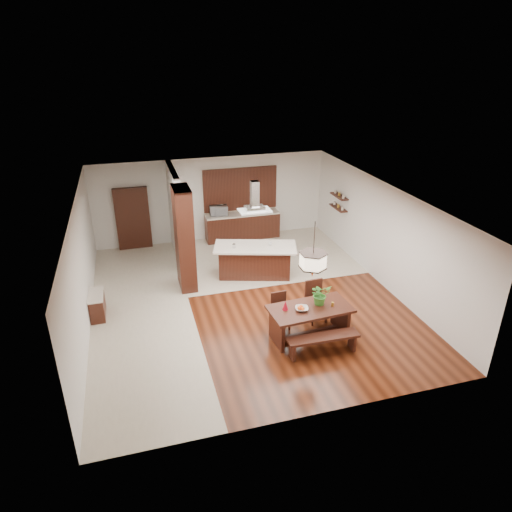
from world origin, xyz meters
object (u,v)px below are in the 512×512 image
object	(u,v)px
foliage_plant	(320,294)
microwave	(219,211)
dining_chair_right	(317,302)
dining_table	(310,315)
kitchen_island	(255,260)
dining_bench	(323,345)
pendant_lantern	(314,250)
dining_chair_left	(281,312)
fruit_bowl	(302,309)
island_cup	(270,244)
range_hood	(255,196)
hallway_console	(97,305)

from	to	relation	value
foliage_plant	microwave	distance (m)	6.34
dining_chair_right	microwave	distance (m)	5.90
dining_table	kitchen_island	xyz separation A→B (m)	(-0.37, 3.39, -0.08)
dining_bench	pendant_lantern	world-z (taller)	pendant_lantern
dining_chair_left	microwave	bearing A→B (deg)	89.77
dining_chair_right	fruit_bowl	world-z (taller)	dining_chair_right
island_cup	range_hood	bearing A→B (deg)	166.30
fruit_bowl	dining_chair_left	bearing A→B (deg)	115.91
microwave	pendant_lantern	bearing A→B (deg)	-79.71
hallway_console	dining_chair_right	xyz separation A→B (m)	(5.24, -1.70, 0.21)
kitchen_island	dining_chair_right	bearing A→B (deg)	-57.07
dining_table	fruit_bowl	bearing A→B (deg)	-168.71
dining_chair_left	foliage_plant	distance (m)	1.09
dining_chair_left	range_hood	xyz separation A→B (m)	(0.15, 2.85, 2.01)
pendant_lantern	kitchen_island	bearing A→B (deg)	96.18
kitchen_island	microwave	world-z (taller)	microwave
microwave	fruit_bowl	bearing A→B (deg)	-81.78
dining_bench	microwave	xyz separation A→B (m)	(-0.88, 7.03, 0.89)
dining_table	pendant_lantern	xyz separation A→B (m)	(0.00, 0.00, 1.66)
pendant_lantern	island_cup	xyz separation A→B (m)	(0.07, 3.29, -1.22)
kitchen_island	dining_table	bearing A→B (deg)	-66.96
dining_table	pendant_lantern	distance (m)	1.66
kitchen_island	pendant_lantern	bearing A→B (deg)	-66.96
dining_bench	kitchen_island	world-z (taller)	kitchen_island
dining_bench	microwave	bearing A→B (deg)	97.11
pendant_lantern	island_cup	world-z (taller)	pendant_lantern
hallway_console	island_cup	bearing A→B (deg)	11.27
range_hood	island_cup	size ratio (longest dim) A/B	8.13
foliage_plant	microwave	bearing A→B (deg)	100.03
dining_chair_right	kitchen_island	bearing A→B (deg)	102.22
range_hood	foliage_plant	bearing A→B (deg)	-78.96
dining_bench	microwave	size ratio (longest dim) A/B	2.72
kitchen_island	range_hood	world-z (taller)	range_hood
hallway_console	dining_bench	bearing A→B (deg)	-31.76
hallway_console	dining_chair_left	xyz separation A→B (m)	(4.29, -1.77, 0.14)
pendant_lantern	kitchen_island	distance (m)	3.83
hallway_console	island_cup	world-z (taller)	island_cup
hallway_console	dining_table	xyz separation A→B (m)	(4.80, -2.32, 0.27)
dining_table	dining_bench	world-z (taller)	dining_table
hallway_console	dining_bench	size ratio (longest dim) A/B	0.54
microwave	dining_chair_left	bearing A→B (deg)	-84.06
foliage_plant	microwave	xyz separation A→B (m)	(-1.10, 6.24, 0.07)
hallway_console	range_hood	size ratio (longest dim) A/B	0.98
pendant_lantern	kitchen_island	size ratio (longest dim) A/B	0.51
dining_bench	dining_chair_right	distance (m)	1.39
dining_chair_right	foliage_plant	distance (m)	0.75
pendant_lantern	kitchen_island	world-z (taller)	pendant_lantern
dining_bench	island_cup	xyz separation A→B (m)	(0.02, 3.97, 0.79)
dining_chair_left	kitchen_island	world-z (taller)	kitchen_island
dining_bench	dining_chair_right	xyz separation A→B (m)	(0.38, 1.30, 0.30)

